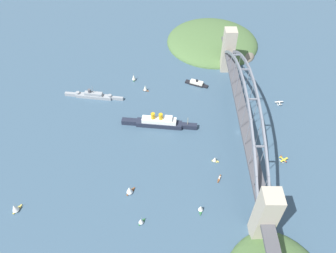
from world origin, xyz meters
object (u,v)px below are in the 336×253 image
at_px(small_boat_7, 201,208).
at_px(seaplane_taxiing_near_bridge, 283,160).
at_px(ocean_liner, 159,122).
at_px(seaplane_second_in_formation, 279,103).
at_px(small_boat_3, 129,190).
at_px(small_boat_4, 15,208).
at_px(harbor_arch_bridge, 242,111).
at_px(naval_cruiser, 93,95).
at_px(harbor_ferry_steamer, 196,83).
at_px(small_boat_0, 219,178).
at_px(small_boat_1, 134,77).
at_px(small_boat_2, 145,88).
at_px(small_boat_5, 215,159).
at_px(small_boat_6, 141,221).

bearing_deg(small_boat_7, seaplane_taxiing_near_bridge, -56.75).
xyz_separation_m(ocean_liner, seaplane_taxiing_near_bridge, (-50.16, -129.83, -3.22)).
distance_m(seaplane_second_in_formation, small_boat_3, 214.19).
distance_m(seaplane_taxiing_near_bridge, small_boat_4, 262.98).
distance_m(ocean_liner, seaplane_second_in_formation, 151.27).
bearing_deg(ocean_liner, small_boat_7, -159.18).
xyz_separation_m(harbor_arch_bridge, small_boat_4, (-101.05, 215.23, -27.41)).
bearing_deg(small_boat_4, small_boat_7, -89.34).
height_order(naval_cruiser, harbor_ferry_steamer, naval_cruiser).
xyz_separation_m(small_boat_0, small_boat_7, (-35.04, 20.56, 2.97)).
bearing_deg(small_boat_1, naval_cruiser, 127.11).
distance_m(small_boat_0, small_boat_2, 158.75).
bearing_deg(ocean_liner, small_boat_0, -139.88).
xyz_separation_m(ocean_liner, seaplane_second_in_formation, (38.84, -146.16, -3.33)).
bearing_deg(small_boat_4, ocean_liner, -48.87).
relative_size(small_boat_4, small_boat_7, 1.23).
distance_m(seaplane_second_in_formation, small_boat_0, 140.33).
height_order(ocean_liner, seaplane_taxiing_near_bridge, ocean_liner).
distance_m(ocean_liner, small_boat_3, 93.42).
xyz_separation_m(small_boat_0, small_boat_1, (158.25, 97.62, 3.99)).
distance_m(harbor_ferry_steamer, small_boat_5, 128.48).
bearing_deg(small_boat_6, seaplane_taxiing_near_bridge, -63.40).
bearing_deg(naval_cruiser, seaplane_second_in_formation, -92.53).
height_order(small_boat_0, small_boat_3, small_boat_3).
bearing_deg(small_boat_4, harbor_ferry_steamer, -42.84).
height_order(harbor_arch_bridge, small_boat_3, harbor_arch_bridge).
height_order(small_boat_4, small_boat_6, small_boat_4).
bearing_deg(small_boat_4, small_boat_1, -24.82).
height_order(small_boat_2, small_boat_6, small_boat_2).
bearing_deg(small_boat_7, seaplane_second_in_formation, -35.52).
height_order(naval_cruiser, small_boat_0, naval_cruiser).
xyz_separation_m(naval_cruiser, small_boat_1, (36.02, -47.60, 1.54)).
xyz_separation_m(small_boat_1, small_boat_4, (-195.21, 90.29, -0.10)).
bearing_deg(small_boat_5, small_boat_6, 134.46).
bearing_deg(small_boat_0, small_boat_4, 101.13).
bearing_deg(harbor_arch_bridge, seaplane_second_in_formation, -49.96).
bearing_deg(small_boat_4, small_boat_6, -95.47).
bearing_deg(small_boat_2, naval_cruiser, 102.47).
xyz_separation_m(ocean_liner, small_boat_5, (-51.47, -59.09, -1.77)).
relative_size(harbor_arch_bridge, small_boat_0, 32.11).
height_order(naval_cruiser, seaplane_taxiing_near_bridge, naval_cruiser).
bearing_deg(ocean_liner, small_boat_1, 22.89).
bearing_deg(seaplane_taxiing_near_bridge, small_boat_1, 50.80).
bearing_deg(small_boat_7, harbor_ferry_steamer, -1.78).
relative_size(naval_cruiser, small_boat_0, 7.85).
bearing_deg(seaplane_second_in_formation, harbor_ferry_steamer, 69.26).
bearing_deg(seaplane_taxiing_near_bridge, small_boat_0, 108.72).
relative_size(harbor_arch_bridge, small_boat_1, 29.72).
distance_m(seaplane_taxiing_near_bridge, small_boat_7, 106.04).
bearing_deg(ocean_liner, seaplane_taxiing_near_bridge, -111.12).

